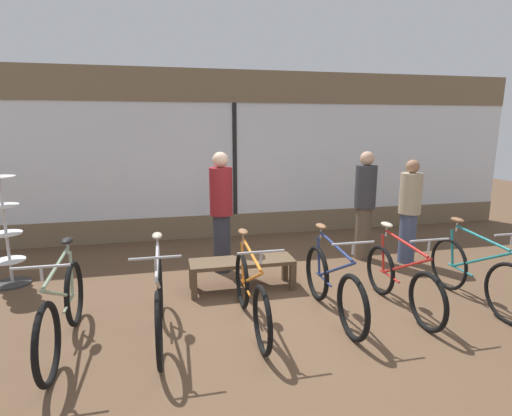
{
  "coord_description": "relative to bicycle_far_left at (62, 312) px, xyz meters",
  "views": [
    {
      "loc": [
        -1.31,
        -4.3,
        2.19
      ],
      "look_at": [
        0.0,
        1.48,
        0.95
      ],
      "focal_mm": 28.0,
      "sensor_mm": 36.0,
      "label": 1
    }
  ],
  "objects": [
    {
      "name": "bicycle_right",
      "position": [
        3.74,
        0.04,
        -0.03
      ],
      "size": [
        0.46,
        1.64,
        1.01
      ],
      "color": "black",
      "rests_on": "ground_plane"
    },
    {
      "name": "bicycle_far_left",
      "position": [
        0.0,
        0.0,
        0.0
      ],
      "size": [
        0.46,
        1.79,
        1.04
      ],
      "color": "black",
      "rests_on": "ground_plane"
    },
    {
      "name": "customer_mid_floor",
      "position": [
        1.83,
        1.8,
        0.56
      ],
      "size": [
        0.48,
        0.48,
        1.81
      ],
      "color": "#2D2D38",
      "rests_on": "ground_plane"
    },
    {
      "name": "customer_by_window",
      "position": [
        4.19,
        1.87,
        0.55
      ],
      "size": [
        0.48,
        0.48,
        1.78
      ],
      "color": "brown",
      "rests_on": "ground_plane"
    },
    {
      "name": "display_bench",
      "position": [
        2.0,
        1.06,
        -0.05
      ],
      "size": [
        1.4,
        0.44,
        0.41
      ],
      "color": "brown",
      "rests_on": "ground_plane"
    },
    {
      "name": "customer_near_rack",
      "position": [
        4.8,
        1.54,
        0.48
      ],
      "size": [
        0.38,
        0.38,
        1.66
      ],
      "color": "#424C6B",
      "rests_on": "ground_plane"
    },
    {
      "name": "bicycle_left",
      "position": [
        0.93,
        0.01,
        0.01
      ],
      "size": [
        0.46,
        1.75,
        1.04
      ],
      "color": "black",
      "rests_on": "ground_plane"
    },
    {
      "name": "shop_back_wall",
      "position": [
        2.36,
        3.72,
        1.24
      ],
      "size": [
        12.0,
        0.08,
        3.2
      ],
      "color": "#7A664C",
      "rests_on": "ground_plane"
    },
    {
      "name": "bicycle_center_right",
      "position": [
        2.87,
        0.06,
        -0.01
      ],
      "size": [
        0.46,
        1.7,
        1.03
      ],
      "color": "black",
      "rests_on": "ground_plane"
    },
    {
      "name": "bicycle_far_right",
      "position": [
        4.72,
        -0.02,
        -0.0
      ],
      "size": [
        0.46,
        1.69,
        1.03
      ],
      "color": "black",
      "rests_on": "ground_plane"
    },
    {
      "name": "accessory_rack",
      "position": [
        -1.12,
        1.93,
        0.27
      ],
      "size": [
        0.48,
        0.48,
        1.61
      ],
      "color": "#333333",
      "rests_on": "ground_plane"
    },
    {
      "name": "ground_plane",
      "position": [
        2.36,
        0.35,
        -0.39
      ],
      "size": [
        24.0,
        24.0,
        0.0
      ],
      "primitive_type": "plane",
      "color": "brown"
    },
    {
      "name": "bicycle_center_left",
      "position": [
        1.9,
        0.04,
        -0.02
      ],
      "size": [
        0.46,
        1.72,
        1.02
      ],
      "color": "black",
      "rests_on": "ground_plane"
    }
  ]
}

